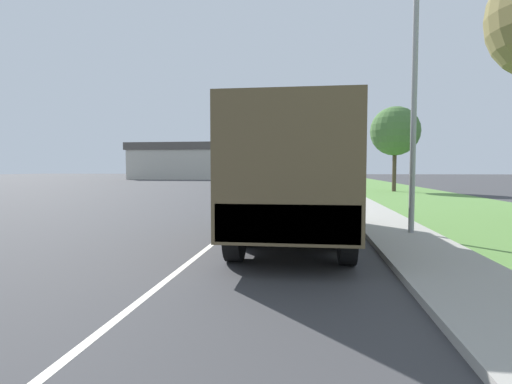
% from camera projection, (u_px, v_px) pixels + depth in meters
% --- Properties ---
extents(ground_plane, '(180.00, 180.00, 0.00)m').
position_uv_depth(ground_plane, '(286.00, 187.00, 38.35)').
color(ground_plane, '#38383A').
extents(lane_centre_stripe, '(0.12, 120.00, 0.00)m').
position_uv_depth(lane_centre_stripe, '(286.00, 187.00, 38.35)').
color(lane_centre_stripe, silver).
rests_on(lane_centre_stripe, ground).
extents(sidewalk_right, '(1.80, 120.00, 0.12)m').
position_uv_depth(sidewalk_right, '(333.00, 186.00, 37.76)').
color(sidewalk_right, '#9E9B93').
rests_on(sidewalk_right, ground).
extents(grass_strip_right, '(7.00, 120.00, 0.02)m').
position_uv_depth(grass_strip_right, '(381.00, 187.00, 37.18)').
color(grass_strip_right, '#56843D').
rests_on(grass_strip_right, ground).
extents(military_truck, '(2.35, 6.92, 2.95)m').
position_uv_depth(military_truck, '(294.00, 172.00, 9.35)').
color(military_truck, '#545B3D').
rests_on(military_truck, ground).
extents(car_nearest_ahead, '(1.92, 4.75, 1.54)m').
position_uv_depth(car_nearest_ahead, '(296.00, 186.00, 24.22)').
color(car_nearest_ahead, silver).
rests_on(car_nearest_ahead, ground).
extents(car_second_ahead, '(1.79, 4.40, 1.72)m').
position_uv_depth(car_second_ahead, '(262.00, 179.00, 36.93)').
color(car_second_ahead, maroon).
rests_on(car_second_ahead, ground).
extents(lamp_post, '(1.69, 0.24, 7.29)m').
position_uv_depth(lamp_post, '(406.00, 59.00, 9.83)').
color(lamp_post, gray).
rests_on(lamp_post, sidewalk_right).
extents(tree_far_right, '(3.65, 3.65, 6.35)m').
position_uv_depth(tree_far_right, '(395.00, 131.00, 29.79)').
color(tree_far_right, '#4C3D2D').
rests_on(tree_far_right, grass_strip_right).
extents(building_distant, '(18.25, 8.53, 5.87)m').
position_uv_depth(building_distant, '(187.00, 161.00, 65.79)').
color(building_distant, beige).
rests_on(building_distant, ground).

